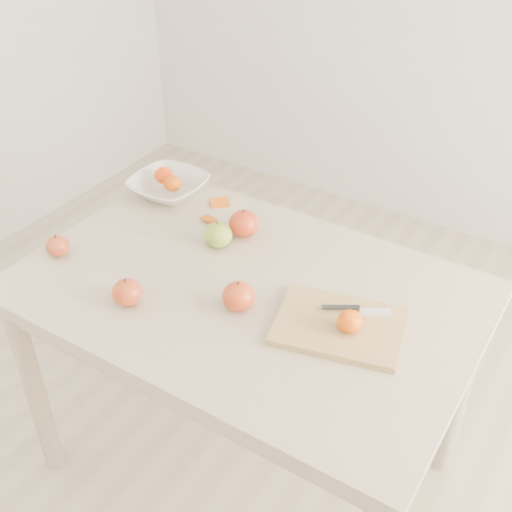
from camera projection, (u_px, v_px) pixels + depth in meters
The scene contains 15 objects.
ground at pixel (248, 464), 2.13m from camera, with size 3.50×3.50×0.00m, color #C6B293.
table at pixel (246, 315), 1.75m from camera, with size 1.20×0.80×0.75m.
cutting_board at pixel (339, 326), 1.55m from camera, with size 0.30×0.22×0.02m, color tan.
board_tangerine at pixel (350, 321), 1.51m from camera, with size 0.06×0.06×0.05m, color #E65D08.
fruit_bowl at pixel (168, 186), 2.07m from camera, with size 0.24×0.24×0.06m, color white.
bowl_tangerine_near at pixel (164, 175), 2.07m from camera, with size 0.06×0.06×0.05m, color #DD3D07.
bowl_tangerine_far at pixel (172, 183), 2.03m from camera, with size 0.06×0.06×0.05m, color #D75407.
orange_peel_a at pixel (220, 204), 2.03m from camera, with size 0.06×0.04×0.00m, color #E35D10.
orange_peel_b at pixel (209, 220), 1.96m from camera, with size 0.04×0.04×0.00m, color #C6570E.
paring_knife at pixel (369, 312), 1.57m from camera, with size 0.16×0.09×0.01m.
apple_green at pixel (218, 235), 1.83m from camera, with size 0.08×0.08×0.07m, color #628514.
apple_red_a at pixel (244, 223), 1.87m from camera, with size 0.09×0.09×0.08m, color #A11D11.
apple_red_c at pixel (127, 292), 1.62m from camera, with size 0.08×0.08×0.07m, color maroon.
apple_red_e at pixel (238, 296), 1.60m from camera, with size 0.08×0.08×0.07m, color #A00A16.
apple_red_d at pixel (58, 246), 1.79m from camera, with size 0.07×0.07×0.06m, color maroon.
Camera 1 is at (0.73, -1.11, 1.80)m, focal length 45.00 mm.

